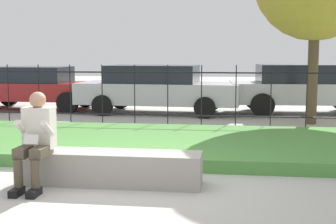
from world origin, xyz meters
name	(u,v)px	position (x,y,z in m)	size (l,w,h in m)	color
ground_plane	(118,184)	(0.00, 0.00, 0.00)	(60.00, 60.00, 0.00)	#B2AFA8
stone_bench	(112,170)	(-0.08, 0.00, 0.19)	(2.36, 0.52, 0.44)	gray
person_seated_reader	(36,137)	(-1.00, -0.29, 0.67)	(0.42, 0.73, 1.24)	black
grass_berm	(150,143)	(0.00, 2.40, 0.10)	(10.66, 3.40, 0.20)	#4C893D
iron_fence	(168,95)	(0.00, 4.88, 0.77)	(8.66, 0.03, 1.47)	black
car_parked_right	(304,87)	(3.54, 7.99, 0.76)	(4.38, 2.19, 1.42)	#B7B7BC
car_parked_left	(34,87)	(-4.62, 7.96, 0.71)	(4.33, 1.90, 1.33)	maroon
car_parked_center	(157,88)	(-0.66, 7.56, 0.73)	(4.74, 2.17, 1.39)	#B7B7BC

